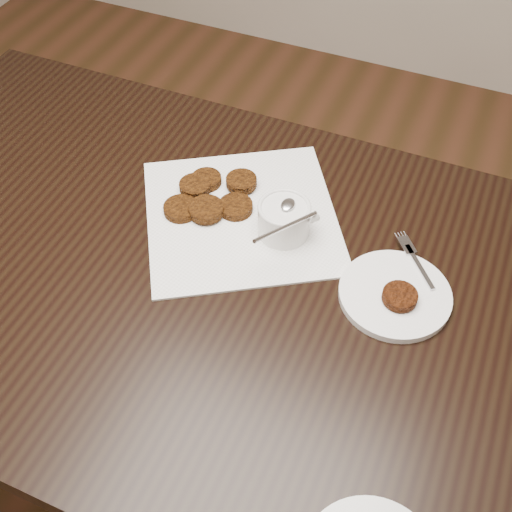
{
  "coord_description": "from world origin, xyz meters",
  "views": [
    {
      "loc": [
        0.34,
        -0.5,
        1.57
      ],
      "look_at": [
        0.07,
        0.12,
        0.8
      ],
      "focal_mm": 44.98,
      "sensor_mm": 36.0,
      "label": 1
    }
  ],
  "objects_px": {
    "table": "(191,373)",
    "sauce_ramekin": "(284,206)",
    "plate_with_patty": "(395,292)",
    "napkin": "(241,216)"
  },
  "relations": [
    {
      "from": "table",
      "to": "plate_with_patty",
      "type": "distance_m",
      "value": 0.54
    },
    {
      "from": "table",
      "to": "napkin",
      "type": "bearing_deg",
      "value": 64.26
    },
    {
      "from": "table",
      "to": "plate_with_patty",
      "type": "relative_size",
      "value": 7.39
    },
    {
      "from": "plate_with_patty",
      "to": "table",
      "type": "bearing_deg",
      "value": -169.6
    },
    {
      "from": "sauce_ramekin",
      "to": "plate_with_patty",
      "type": "bearing_deg",
      "value": -15.55
    },
    {
      "from": "table",
      "to": "plate_with_patty",
      "type": "height_order",
      "value": "plate_with_patty"
    },
    {
      "from": "table",
      "to": "plate_with_patty",
      "type": "bearing_deg",
      "value": 10.4
    },
    {
      "from": "napkin",
      "to": "plate_with_patty",
      "type": "relative_size",
      "value": 1.85
    },
    {
      "from": "table",
      "to": "sauce_ramekin",
      "type": "bearing_deg",
      "value": 40.36
    },
    {
      "from": "plate_with_patty",
      "to": "sauce_ramekin",
      "type": "bearing_deg",
      "value": 164.45
    }
  ]
}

